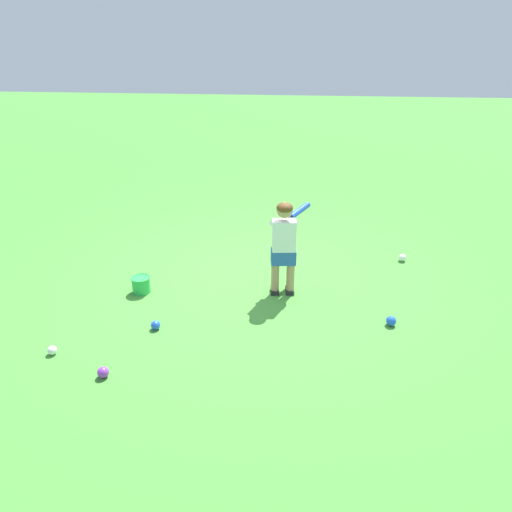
% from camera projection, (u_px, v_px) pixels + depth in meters
% --- Properties ---
extents(ground_plane, '(40.00, 40.00, 0.00)m').
position_uv_depth(ground_plane, '(257.00, 277.00, 5.58)').
color(ground_plane, '#479338').
extents(child_batter, '(0.71, 0.43, 1.08)m').
position_uv_depth(child_batter, '(285.00, 239.00, 4.97)').
color(child_batter, '#232328').
rests_on(child_batter, ground).
extents(play_ball_near_batter, '(0.10, 0.10, 0.10)m').
position_uv_depth(play_ball_near_batter, '(402.00, 258.00, 5.95)').
color(play_ball_near_batter, white).
rests_on(play_ball_near_batter, ground).
extents(play_ball_by_bucket, '(0.09, 0.09, 0.09)m').
position_uv_depth(play_ball_by_bucket, '(156.00, 325.00, 4.55)').
color(play_ball_by_bucket, blue).
rests_on(play_ball_by_bucket, ground).
extents(play_ball_behind_batter, '(0.10, 0.10, 0.10)m').
position_uv_depth(play_ball_behind_batter, '(103.00, 372.00, 3.91)').
color(play_ball_behind_batter, purple).
rests_on(play_ball_behind_batter, ground).
extents(play_ball_far_left, '(0.10, 0.10, 0.10)m').
position_uv_depth(play_ball_far_left, '(391.00, 321.00, 4.61)').
color(play_ball_far_left, blue).
rests_on(play_ball_far_left, ground).
extents(play_ball_midfield, '(0.09, 0.09, 0.09)m').
position_uv_depth(play_ball_midfield, '(52.00, 350.00, 4.19)').
color(play_ball_midfield, white).
rests_on(play_ball_midfield, ground).
extents(toy_bucket, '(0.22, 0.22, 0.19)m').
position_uv_depth(toy_bucket, '(141.00, 284.00, 5.20)').
color(toy_bucket, green).
rests_on(toy_bucket, ground).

